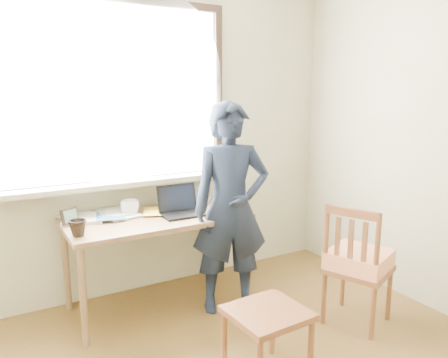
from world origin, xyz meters
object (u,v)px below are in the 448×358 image
mug_white (130,208)px  person (231,209)px  side_chair (358,262)px  desk (157,226)px  mug_dark (78,228)px  work_chair (267,321)px  laptop (180,207)px

mug_white → person: size_ratio=0.09×
side_chair → person: (-0.65, 0.64, 0.32)m
desk → mug_dark: bearing=-163.5°
desk → side_chair: bearing=-40.2°
desk → person: person is taller
work_chair → side_chair: size_ratio=0.49×
person → work_chair: bearing=-89.5°
mug_dark → side_chair: bearing=-24.0°
laptop → person: person is taller
work_chair → laptop: bearing=91.4°
mug_dark → person: bearing=-6.8°
mug_white → work_chair: bearing=-74.1°
work_chair → mug_dark: bearing=130.2°
mug_dark → person: (1.06, -0.13, 0.01)m
mug_dark → person: 1.07m
person → side_chair: bearing=-26.7°
work_chair → person: bearing=72.9°
desk → side_chair: (1.12, -0.94, -0.18)m
mug_white → mug_dark: 0.55m
mug_white → work_chair: (0.36, -1.28, -0.41)m
side_chair → mug_white: bearing=139.6°
mug_dark → work_chair: bearing=-49.8°
desk → work_chair: (0.21, -1.13, -0.28)m
laptop → work_chair: laptop is taller
side_chair → person: size_ratio=0.56×
laptop → work_chair: 1.17m
mug_white → side_chair: size_ratio=0.16×
side_chair → desk: bearing=139.8°
desk → mug_white: size_ratio=9.64×
mug_dark → side_chair: size_ratio=0.13×
side_chair → mug_dark: bearing=156.0°
work_chair → person: person is taller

